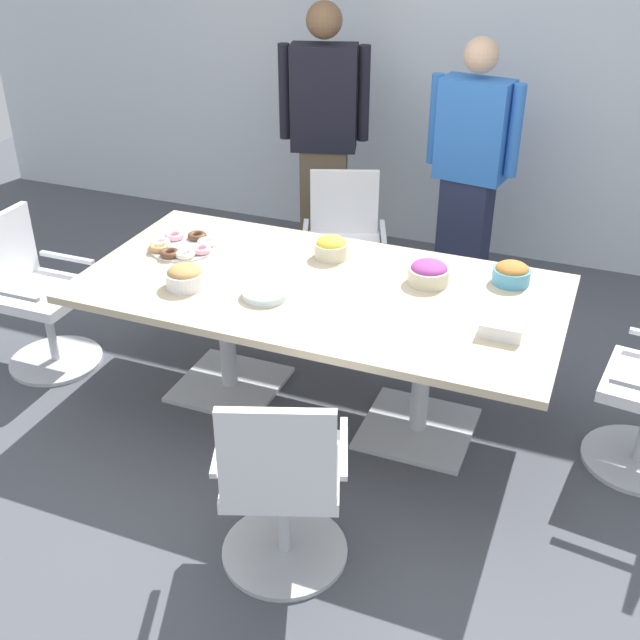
% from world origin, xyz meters
% --- Properties ---
extents(ground_plane, '(10.00, 10.00, 0.01)m').
position_xyz_m(ground_plane, '(0.00, 0.00, -0.01)').
color(ground_plane, '#4C4F56').
extents(back_wall, '(8.00, 0.10, 2.80)m').
position_xyz_m(back_wall, '(0.00, 2.40, 1.40)').
color(back_wall, silver).
rests_on(back_wall, ground).
extents(conference_table, '(2.40, 1.20, 0.75)m').
position_xyz_m(conference_table, '(0.00, 0.00, 0.63)').
color(conference_table, '#CCB793').
rests_on(conference_table, ground).
extents(office_chair_0, '(0.69, 0.69, 0.91)m').
position_xyz_m(office_chair_0, '(-0.27, 1.09, 0.41)').
color(office_chair_0, silver).
rests_on(office_chair_0, ground).
extents(office_chair_1, '(0.54, 0.54, 0.91)m').
position_xyz_m(office_chair_1, '(-1.68, -0.16, 0.41)').
color(office_chair_1, silver).
rests_on(office_chair_1, ground).
extents(office_chair_2, '(0.69, 0.69, 0.91)m').
position_xyz_m(office_chair_2, '(0.27, -1.09, 0.41)').
color(office_chair_2, silver).
rests_on(office_chair_2, ground).
extents(person_standing_0, '(0.61, 0.33, 1.84)m').
position_xyz_m(person_standing_0, '(-0.65, 1.69, 0.97)').
color(person_standing_0, brown).
rests_on(person_standing_0, ground).
extents(person_standing_1, '(0.62, 0.28, 1.69)m').
position_xyz_m(person_standing_1, '(0.38, 1.67, 0.88)').
color(person_standing_1, '#232842').
rests_on(person_standing_1, ground).
extents(snack_bowl_pretzels, '(0.19, 0.19, 0.11)m').
position_xyz_m(snack_bowl_pretzels, '(0.88, 0.38, 0.80)').
color(snack_bowl_pretzels, '#4C9EC6').
rests_on(snack_bowl_pretzels, conference_table).
extents(snack_bowl_chips_yellow, '(0.18, 0.18, 0.12)m').
position_xyz_m(snack_bowl_chips_yellow, '(-0.07, 0.33, 0.81)').
color(snack_bowl_chips_yellow, beige).
rests_on(snack_bowl_chips_yellow, conference_table).
extents(snack_bowl_candy_mix, '(0.21, 0.21, 0.12)m').
position_xyz_m(snack_bowl_candy_mix, '(0.49, 0.23, 0.81)').
color(snack_bowl_candy_mix, beige).
rests_on(snack_bowl_candy_mix, conference_table).
extents(snack_bowl_cookies, '(0.20, 0.20, 0.12)m').
position_xyz_m(snack_bowl_cookies, '(-0.62, -0.26, 0.81)').
color(snack_bowl_cookies, white).
rests_on(snack_bowl_cookies, conference_table).
extents(donut_platter, '(0.36, 0.37, 0.04)m').
position_xyz_m(donut_platter, '(-0.86, 0.12, 0.77)').
color(donut_platter, white).
rests_on(donut_platter, conference_table).
extents(plate_stack, '(0.23, 0.23, 0.04)m').
position_xyz_m(plate_stack, '(-0.20, -0.21, 0.77)').
color(plate_stack, white).
rests_on(plate_stack, conference_table).
extents(napkin_pile, '(0.19, 0.19, 0.07)m').
position_xyz_m(napkin_pile, '(0.93, -0.12, 0.78)').
color(napkin_pile, white).
rests_on(napkin_pile, conference_table).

